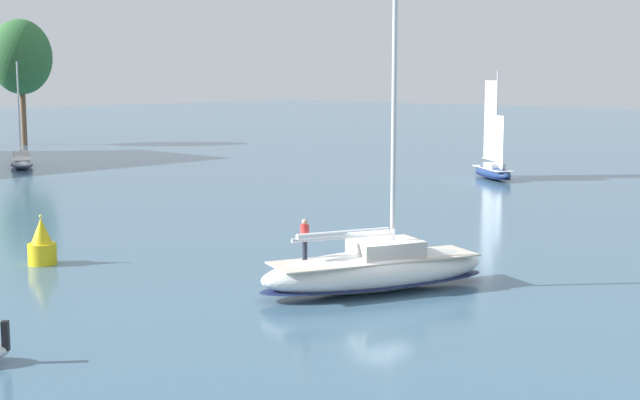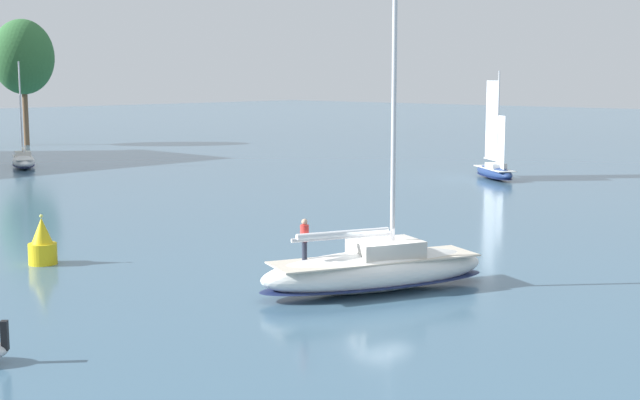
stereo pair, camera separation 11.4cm
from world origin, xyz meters
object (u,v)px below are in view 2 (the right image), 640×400
at_px(sailboat_main, 375,268).
at_px(sailboat_moored_near_marina, 23,160).
at_px(tree_shore_left, 23,57).
at_px(channel_buoy, 42,244).
at_px(sailboat_moored_mid_channel, 494,170).

bearing_deg(sailboat_main, sailboat_moored_near_marina, 74.44).
xyz_separation_m(tree_shore_left, channel_buoy, (-36.15, -65.61, -9.94)).
bearing_deg(channel_buoy, tree_shore_left, 61.15).
distance_m(sailboat_moored_near_marina, channel_buoy, 46.05).
height_order(tree_shore_left, channel_buoy, tree_shore_left).
height_order(sailboat_moored_near_marina, sailboat_moored_mid_channel, sailboat_moored_near_marina).
height_order(sailboat_main, sailboat_moored_near_marina, sailboat_main).
relative_size(sailboat_main, channel_buoy, 5.84).
distance_m(tree_shore_left, channel_buoy, 75.57).
xyz_separation_m(sailboat_moored_near_marina, sailboat_moored_mid_channel, (21.98, -37.75, 0.09)).
height_order(sailboat_main, sailboat_moored_mid_channel, sailboat_main).
relative_size(tree_shore_left, sailboat_moored_near_marina, 1.56).
distance_m(sailboat_main, channel_buoy, 15.86).
relative_size(tree_shore_left, sailboat_moored_mid_channel, 1.72).
xyz_separation_m(tree_shore_left, sailboat_moored_mid_channel, (7.55, -62.75, -10.10)).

